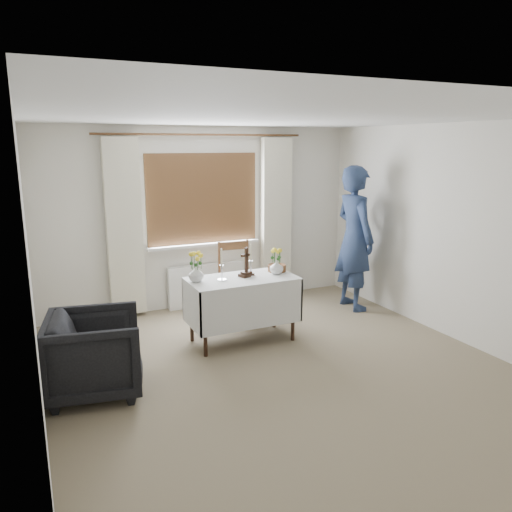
{
  "coord_description": "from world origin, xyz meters",
  "views": [
    {
      "loc": [
        -2.24,
        -4.07,
        2.26
      ],
      "look_at": [
        0.02,
        0.79,
        1.05
      ],
      "focal_mm": 35.0,
      "sensor_mm": 36.0,
      "label": 1
    }
  ],
  "objects_px": {
    "wooden_cross": "(246,262)",
    "altar_table": "(242,310)",
    "armchair": "(95,354)",
    "flower_vase_left": "(196,274)",
    "person": "(355,238)",
    "wooden_chair": "(238,281)",
    "flower_vase_right": "(276,267)"
  },
  "relations": [
    {
      "from": "flower_vase_left",
      "to": "armchair",
      "type": "bearing_deg",
      "value": -151.76
    },
    {
      "from": "wooden_chair",
      "to": "flower_vase_left",
      "type": "xyz_separation_m",
      "value": [
        -0.81,
        -0.7,
        0.35
      ]
    },
    {
      "from": "armchair",
      "to": "person",
      "type": "bearing_deg",
      "value": -63.8
    },
    {
      "from": "altar_table",
      "to": "flower_vase_left",
      "type": "relative_size",
      "value": 6.96
    },
    {
      "from": "wooden_chair",
      "to": "armchair",
      "type": "distance_m",
      "value": 2.41
    },
    {
      "from": "altar_table",
      "to": "flower_vase_left",
      "type": "xyz_separation_m",
      "value": [
        -0.52,
        0.07,
        0.47
      ]
    },
    {
      "from": "person",
      "to": "flower_vase_left",
      "type": "relative_size",
      "value": 11.13
    },
    {
      "from": "armchair",
      "to": "flower_vase_right",
      "type": "relative_size",
      "value": 5.02
    },
    {
      "from": "person",
      "to": "flower_vase_left",
      "type": "distance_m",
      "value": 2.46
    },
    {
      "from": "wooden_chair",
      "to": "flower_vase_left",
      "type": "relative_size",
      "value": 5.63
    },
    {
      "from": "wooden_chair",
      "to": "person",
      "type": "distance_m",
      "value": 1.71
    },
    {
      "from": "wooden_chair",
      "to": "flower_vase_left",
      "type": "height_order",
      "value": "wooden_chair"
    },
    {
      "from": "wooden_cross",
      "to": "flower_vase_left",
      "type": "height_order",
      "value": "wooden_cross"
    },
    {
      "from": "armchair",
      "to": "flower_vase_left",
      "type": "distance_m",
      "value": 1.44
    },
    {
      "from": "armchair",
      "to": "person",
      "type": "xyz_separation_m",
      "value": [
        3.62,
        1.05,
        0.61
      ]
    },
    {
      "from": "person",
      "to": "armchair",
      "type": "bearing_deg",
      "value": 108.26
    },
    {
      "from": "altar_table",
      "to": "armchair",
      "type": "bearing_deg",
      "value": -161.63
    },
    {
      "from": "altar_table",
      "to": "flower_vase_right",
      "type": "relative_size",
      "value": 7.43
    },
    {
      "from": "person",
      "to": "wooden_cross",
      "type": "distance_m",
      "value": 1.88
    },
    {
      "from": "person",
      "to": "wooden_cross",
      "type": "bearing_deg",
      "value": 105.59
    },
    {
      "from": "armchair",
      "to": "person",
      "type": "relative_size",
      "value": 0.42
    },
    {
      "from": "wooden_chair",
      "to": "flower_vase_right",
      "type": "xyz_separation_m",
      "value": [
        0.16,
        -0.77,
        0.34
      ]
    },
    {
      "from": "wooden_cross",
      "to": "person",
      "type": "bearing_deg",
      "value": -3.69
    },
    {
      "from": "wooden_cross",
      "to": "altar_table",
      "type": "bearing_deg",
      "value": -168.22
    },
    {
      "from": "wooden_chair",
      "to": "person",
      "type": "bearing_deg",
      "value": -6.38
    },
    {
      "from": "armchair",
      "to": "wooden_cross",
      "type": "bearing_deg",
      "value": -61.15
    },
    {
      "from": "altar_table",
      "to": "person",
      "type": "bearing_deg",
      "value": 14.15
    },
    {
      "from": "wooden_chair",
      "to": "flower_vase_right",
      "type": "bearing_deg",
      "value": -74.29
    },
    {
      "from": "flower_vase_left",
      "to": "wooden_chair",
      "type": "bearing_deg",
      "value": 41.02
    },
    {
      "from": "altar_table",
      "to": "wooden_chair",
      "type": "relative_size",
      "value": 1.24
    },
    {
      "from": "wooden_chair",
      "to": "armchair",
      "type": "xyz_separation_m",
      "value": [
        -2.0,
        -1.34,
        -0.12
      ]
    },
    {
      "from": "wooden_chair",
      "to": "person",
      "type": "relative_size",
      "value": 0.51
    }
  ]
}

